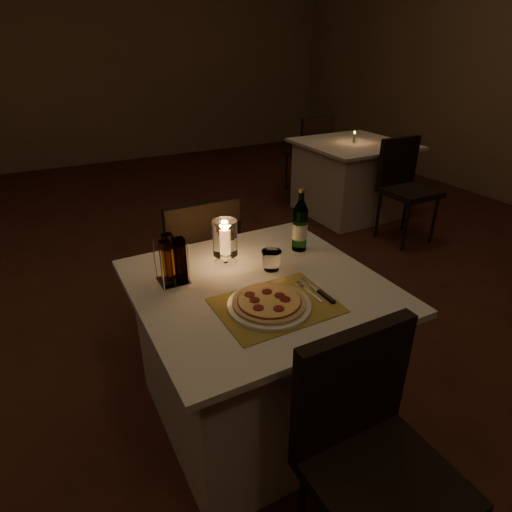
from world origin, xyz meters
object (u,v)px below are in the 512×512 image
plate (269,305)px  main_table (258,352)px  chair_far (199,256)px  chair_near (368,441)px  neighbor_table_right (350,178)px  water_bottle (300,226)px  hurricane_candle (225,239)px  pizza (269,302)px  tumbler (271,260)px

plate → main_table: bearing=74.5°
chair_far → plate: bearing=-93.2°
chair_near → neighbor_table_right: 3.45m
water_bottle → hurricane_candle: (-0.38, 0.02, 0.00)m
main_table → hurricane_candle: (-0.05, 0.22, 0.49)m
water_bottle → neighbor_table_right: bearing=44.4°
chair_near → plate: chair_near is taller
main_table → chair_near: 0.74m
chair_near → hurricane_candle: bearing=93.0°
main_table → pizza: (-0.05, -0.18, 0.39)m
chair_far → plate: size_ratio=2.81×
pizza → water_bottle: bearing=44.6°
tumbler → hurricane_candle: 0.23m
chair_far → water_bottle: 0.69m
tumbler → hurricane_candle: size_ratio=0.42×
tumbler → hurricane_candle: hurricane_candle is taller
chair_near → water_bottle: size_ratio=2.98×
tumbler → main_table: bearing=-143.4°
chair_far → plate: 0.92m
pizza → neighbor_table_right: pizza is taller
chair_far → tumbler: bearing=-80.1°
main_table → water_bottle: water_bottle is taller
main_table → water_bottle: (0.33, 0.20, 0.49)m
pizza → neighbor_table_right: bearing=44.5°
chair_far → hurricane_candle: size_ratio=4.22×
plate → tumbler: tumbler is taller
chair_far → neighbor_table_right: chair_far is taller
plate → hurricane_candle: (0.00, 0.40, 0.11)m
chair_far → pizza: chair_far is taller
plate → pizza: 0.02m
pizza → tumbler: (0.16, 0.26, 0.02)m
pizza → main_table: bearing=74.4°
chair_far → water_bottle: water_bottle is taller
main_table → neighbor_table_right: same height
chair_far → hurricane_candle: hurricane_candle is taller
main_table → neighbor_table_right: (2.15, 1.98, 0.00)m
chair_far → plate: chair_far is taller
chair_near → tumbler: chair_near is taller
water_bottle → plate: bearing=-135.3°
chair_far → hurricane_candle: (-0.05, -0.49, 0.32)m
hurricane_candle → neighbor_table_right: bearing=38.7°
plate → water_bottle: size_ratio=1.06×
main_table → plate: (-0.05, -0.18, 0.38)m
plate → neighbor_table_right: plate is taller
plate → tumbler: size_ratio=3.58×
chair_near → water_bottle: water_bottle is taller
chair_far → neighbor_table_right: (2.15, 1.27, -0.18)m
main_table → plate: 0.42m
pizza → hurricane_candle: (0.00, 0.40, 0.10)m
plate → chair_near: bearing=-84.7°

